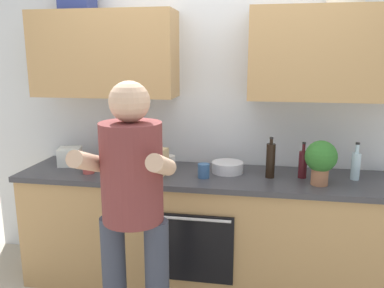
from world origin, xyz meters
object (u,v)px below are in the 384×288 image
(cup_tea, at_px, (204,171))
(mixing_bowl, at_px, (227,167))
(grocery_bag_bread, at_px, (151,162))
(cup_ceramic, at_px, (88,168))
(bottle_soy, at_px, (271,160))
(cup_coffee, at_px, (170,162))
(bottle_wine, at_px, (303,164))
(potted_herb, at_px, (321,159))
(grocery_bag_produce, at_px, (70,156))
(bottle_oil, at_px, (112,156))
(bottle_water, at_px, (356,165))
(bottle_hotsauce, at_px, (107,149))
(person_standing, at_px, (133,202))
(bottle_juice, at_px, (140,151))

(cup_tea, bearing_deg, mixing_bowl, 45.65)
(grocery_bag_bread, bearing_deg, cup_ceramic, -174.98)
(bottle_soy, height_order, cup_coffee, bottle_soy)
(bottle_soy, bearing_deg, cup_coffee, 171.22)
(bottle_wine, distance_m, bottle_soy, 0.23)
(potted_herb, relative_size, grocery_bag_produce, 1.77)
(bottle_oil, distance_m, bottle_wine, 1.40)
(bottle_water, relative_size, potted_herb, 0.88)
(bottle_hotsauce, distance_m, potted_herb, 1.68)
(bottle_wine, xyz_separation_m, cup_tea, (-0.70, -0.12, -0.05))
(cup_ceramic, bearing_deg, person_standing, -50.35)
(cup_coffee, bearing_deg, bottle_oil, -150.49)
(bottle_hotsauce, distance_m, cup_coffee, 0.56)
(bottle_water, relative_size, bottle_soy, 0.91)
(cup_tea, bearing_deg, bottle_oil, -178.26)
(person_standing, relative_size, bottle_juice, 5.31)
(bottle_oil, distance_m, bottle_water, 1.76)
(bottle_hotsauce, bearing_deg, grocery_bag_produce, -155.32)
(bottle_juice, relative_size, bottle_soy, 1.03)
(bottle_juice, xyz_separation_m, cup_coffee, (0.24, 0.02, -0.08))
(bottle_juice, distance_m, grocery_bag_bread, 0.23)
(bottle_hotsauce, height_order, grocery_bag_produce, bottle_hotsauce)
(bottle_oil, relative_size, cup_coffee, 3.14)
(bottle_oil, bearing_deg, bottle_water, 5.20)
(person_standing, distance_m, potted_herb, 1.31)
(cup_tea, height_order, potted_herb, potted_herb)
(bottle_water, height_order, bottle_soy, bottle_soy)
(mixing_bowl, bearing_deg, cup_coffee, 175.19)
(cup_ceramic, bearing_deg, grocery_bag_produce, 142.37)
(cup_ceramic, bearing_deg, bottle_wine, 5.68)
(bottle_juice, distance_m, potted_herb, 1.36)
(cup_coffee, distance_m, potted_herb, 1.13)
(bottle_juice, relative_size, cup_coffee, 3.05)
(bottle_hotsauce, xyz_separation_m, cup_coffee, (0.55, -0.07, -0.07))
(bottle_oil, relative_size, mixing_bowl, 1.33)
(bottle_hotsauce, xyz_separation_m, cup_tea, (0.85, -0.27, -0.07))
(bottle_wine, xyz_separation_m, cup_ceramic, (-1.57, -0.16, -0.06))
(bottle_oil, height_order, bottle_hotsauce, bottle_oil)
(cup_ceramic, bearing_deg, bottle_juice, 33.36)
(bottle_juice, height_order, cup_ceramic, bottle_juice)
(bottle_juice, height_order, bottle_water, bottle_juice)
(person_standing, height_order, bottle_hotsauce, person_standing)
(bottle_soy, bearing_deg, bottle_water, 5.44)
(mixing_bowl, bearing_deg, bottle_oil, -167.75)
(person_standing, bearing_deg, bottle_juice, 104.91)
(mixing_bowl, height_order, grocery_bag_bread, grocery_bag_bread)
(bottle_hotsauce, distance_m, bottle_wine, 1.56)
(bottle_wine, xyz_separation_m, grocery_bag_bread, (-1.10, -0.11, -0.01))
(bottle_wine, distance_m, bottle_water, 0.37)
(bottle_hotsauce, bearing_deg, grocery_bag_bread, -30.49)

